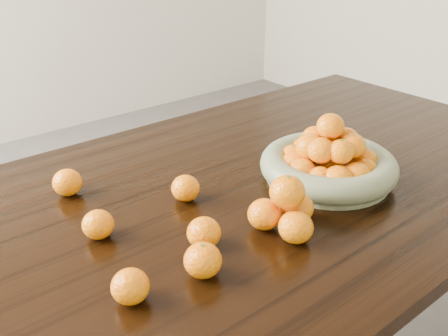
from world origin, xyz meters
TOP-DOWN VIEW (x-y plane):
  - dining_table at (0.00, 0.00)m, footprint 2.00×1.00m
  - fruit_bowl at (0.23, -0.11)m, footprint 0.34×0.34m
  - orange_pyramid at (-0.02, -0.20)m, footprint 0.14×0.15m
  - loose_orange_0 at (-0.24, -0.21)m, footprint 0.07×0.07m
  - loose_orange_1 at (-0.38, -0.19)m, footprint 0.07×0.07m
  - loose_orange_2 at (-0.19, -0.14)m, footprint 0.07×0.07m
  - loose_orange_3 at (-0.33, 0.02)m, footprint 0.07×0.07m
  - loose_orange_4 at (-0.11, 0.03)m, footprint 0.07×0.07m
  - loose_orange_5 at (-0.31, 0.23)m, footprint 0.07×0.07m

SIDE VIEW (x-z plane):
  - dining_table at x=0.00m, z-range 0.29..1.04m
  - loose_orange_3 at x=-0.33m, z-range 0.75..0.81m
  - loose_orange_1 at x=-0.38m, z-range 0.75..0.81m
  - loose_orange_4 at x=-0.11m, z-range 0.75..0.81m
  - loose_orange_2 at x=-0.19m, z-range 0.75..0.81m
  - loose_orange_5 at x=-0.31m, z-range 0.75..0.81m
  - loose_orange_0 at x=-0.24m, z-range 0.75..0.82m
  - fruit_bowl at x=0.23m, z-range 0.71..0.88m
  - orange_pyramid at x=-0.02m, z-range 0.74..0.86m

